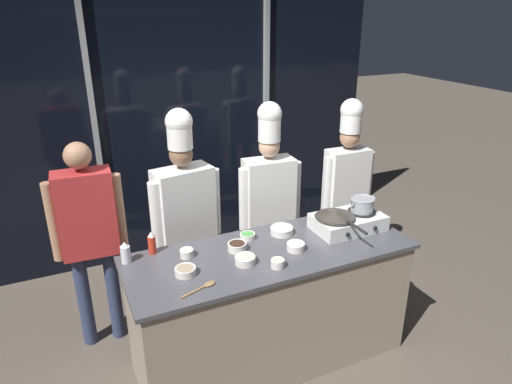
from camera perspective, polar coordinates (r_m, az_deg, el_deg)
ground_plane at (r=3.77m, az=1.70°, el=-19.69°), size 24.00×24.00×0.00m
window_wall_back at (r=4.77m, az=-8.71°, el=7.85°), size 4.18×0.09×2.70m
demo_counter at (r=3.47m, az=1.79°, el=-13.97°), size 2.03×0.75×0.93m
portable_stove at (r=3.56m, az=11.42°, el=-3.64°), size 0.53×0.34×0.13m
frying_pan at (r=3.45m, az=9.92°, el=-2.77°), size 0.31×0.53×0.05m
stock_pot at (r=3.58m, az=13.16°, el=-1.49°), size 0.21×0.18×0.11m
squeeze_bottle_clear at (r=3.17m, az=-16.01°, el=-7.31°), size 0.06×0.06×0.15m
squeeze_bottle_chili at (r=3.23m, az=-12.89°, el=-6.23°), size 0.05×0.05×0.17m
prep_bowl_bean_sprouts at (r=3.16m, az=-8.66°, el=-7.49°), size 0.09×0.09×0.06m
prep_bowl_mushrooms at (r=2.98m, az=-8.82°, el=-9.67°), size 0.14×0.14×0.05m
prep_bowl_rice at (r=3.44m, az=3.23°, el=-4.74°), size 0.17×0.17×0.05m
prep_bowl_chicken at (r=3.05m, az=-1.36°, el=-8.40°), size 0.14×0.14×0.06m
prep_bowl_garlic at (r=3.22m, az=4.99°, el=-6.74°), size 0.13×0.13×0.05m
prep_bowl_noodles at (r=3.02m, az=2.72°, el=-8.83°), size 0.09×0.09×0.06m
prep_bowl_scallions at (r=3.37m, az=-1.06°, el=-5.47°), size 0.11×0.11×0.04m
prep_bowl_soy_glaze at (r=3.21m, az=-2.38°, el=-6.76°), size 0.14×0.14×0.06m
serving_spoon_slotted at (r=2.85m, az=-6.35°, el=-11.58°), size 0.25×0.11×0.02m
person_guest at (r=3.57m, az=-20.19°, el=-4.19°), size 0.53×0.23×1.66m
chef_head at (r=3.65m, az=-8.92°, el=-1.93°), size 0.59×0.31×1.83m
chef_sous at (r=3.91m, az=1.62°, el=-0.08°), size 0.56×0.25×1.81m
chef_line at (r=4.24m, az=11.24°, el=1.53°), size 0.51×0.21×1.79m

